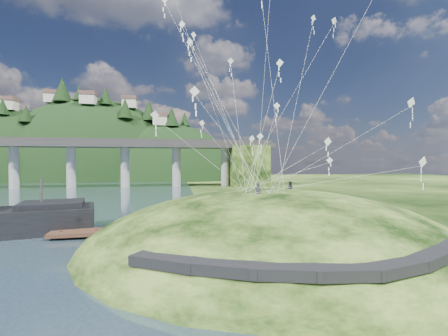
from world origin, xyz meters
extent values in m
plane|color=black|center=(0.00, 0.00, 0.00)|extent=(320.00, 320.00, 0.00)
ellipsoid|color=black|center=(8.00, 2.00, -1.50)|extent=(36.00, 32.00, 13.00)
cube|color=black|center=(-1.50, -8.00, 2.03)|extent=(4.32, 3.62, 0.71)
cube|color=black|center=(1.50, -9.65, 2.09)|extent=(4.10, 2.97, 0.61)
cube|color=black|center=(4.50, -10.65, 2.08)|extent=(3.85, 2.37, 0.62)
cube|color=black|center=(7.50, -11.10, 2.04)|extent=(3.62, 1.83, 0.66)
cube|color=black|center=(10.50, -10.90, 2.05)|extent=(3.82, 2.27, 0.68)
cube|color=black|center=(13.50, -9.95, 2.14)|extent=(4.11, 2.97, 0.71)
cube|color=#2D2B2B|center=(-50.00, 70.00, 13.00)|extent=(160.00, 9.00, 1.60)
cube|color=#2D2B2B|center=(-50.00, 70.00, 14.40)|extent=(160.00, 0.40, 1.20)
cube|color=#2D2B2B|center=(-50.00, 74.30, 14.40)|extent=(160.00, 0.40, 1.20)
cylinder|color=#98948F|center=(-47.50, 70.00, 6.50)|extent=(2.60, 2.60, 13.00)
cylinder|color=#98948F|center=(-32.00, 70.00, 6.50)|extent=(2.60, 2.60, 13.00)
cylinder|color=#98948F|center=(-16.50, 70.00, 6.50)|extent=(2.60, 2.60, 13.00)
cylinder|color=#98948F|center=(-1.00, 70.00, 6.50)|extent=(2.60, 2.60, 13.00)
cylinder|color=#98948F|center=(14.50, 70.00, 6.50)|extent=(2.60, 2.60, 13.00)
cube|color=black|center=(22.00, 70.00, 6.50)|extent=(12.00, 11.00, 13.00)
ellipsoid|color=black|center=(-40.00, 126.00, -6.00)|extent=(96.00, 68.00, 88.00)
ellipsoid|color=black|center=(-5.00, 118.00, -10.00)|extent=(76.00, 56.00, 72.00)
cone|color=black|center=(-69.59, 107.07, 30.04)|extent=(5.08, 5.08, 6.69)
cone|color=black|center=(-60.58, 106.17, 27.34)|extent=(5.29, 5.29, 6.96)
cone|color=black|center=(-49.87, 114.63, 39.23)|extent=(8.01, 8.01, 10.54)
cone|color=black|center=(-42.87, 114.06, 37.88)|extent=(4.97, 4.97, 6.54)
cone|color=black|center=(-31.40, 112.04, 36.68)|extent=(5.83, 5.83, 7.67)
cone|color=black|center=(-22.45, 107.08, 30.58)|extent=(6.47, 6.47, 8.51)
cone|color=black|center=(-13.22, 113.99, 31.23)|extent=(7.13, 7.13, 9.38)
cone|color=black|center=(-3.12, 109.03, 27.87)|extent=(6.56, 6.56, 8.63)
cone|color=black|center=(2.77, 114.63, 27.68)|extent=(4.88, 4.88, 6.42)
cube|color=beige|center=(-70.00, 112.00, 31.29)|extent=(6.00, 5.00, 4.00)
cube|color=brown|center=(-70.00, 112.00, 33.99)|extent=(6.40, 5.40, 1.60)
cube|color=beige|center=(-55.00, 118.00, 35.99)|extent=(6.00, 5.00, 4.00)
cube|color=brown|center=(-55.00, 118.00, 38.69)|extent=(6.40, 5.40, 1.60)
cube|color=beige|center=(-38.00, 110.00, 34.28)|extent=(6.00, 5.00, 4.00)
cube|color=brown|center=(-38.00, 110.00, 36.98)|extent=(6.40, 5.40, 1.60)
cube|color=beige|center=(-22.00, 116.00, 34.18)|extent=(6.00, 5.00, 4.00)
cube|color=brown|center=(-22.00, 116.00, 36.88)|extent=(6.40, 5.40, 1.60)
cube|color=beige|center=(-8.00, 110.00, 25.88)|extent=(6.00, 5.00, 4.00)
cube|color=brown|center=(-8.00, 110.00, 28.58)|extent=(6.40, 5.40, 1.60)
cube|color=black|center=(-14.39, 10.22, 2.99)|extent=(7.20, 6.43, 0.62)
cylinder|color=#2D2B2B|center=(-15.40, 9.99, 4.33)|extent=(0.25, 0.25, 3.09)
cube|color=#3A2217|center=(-5.64, 7.10, 0.50)|extent=(15.63, 3.17, 0.39)
cylinder|color=#3A2217|center=(-12.29, 6.78, 0.22)|extent=(0.33, 0.33, 1.11)
cylinder|color=#3A2217|center=(-8.96, 6.94, 0.22)|extent=(0.33, 0.33, 1.11)
cylinder|color=#3A2217|center=(-5.64, 7.10, 0.22)|extent=(0.33, 0.33, 1.11)
cylinder|color=#3A2217|center=(-2.31, 7.26, 0.22)|extent=(0.33, 0.33, 1.11)
cylinder|color=#3A2217|center=(1.01, 7.41, 0.22)|extent=(0.33, 0.33, 1.11)
imported|color=#272A34|center=(5.93, -0.20, 5.84)|extent=(0.71, 0.48, 1.90)
imported|color=#272A34|center=(10.41, 3.84, 5.69)|extent=(0.92, 0.82, 1.58)
cube|color=white|center=(10.54, 8.28, 14.15)|extent=(0.78, 0.19, 0.77)
cube|color=white|center=(10.54, 8.28, 13.60)|extent=(0.10, 0.03, 0.45)
cube|color=white|center=(10.54, 8.28, 13.04)|extent=(0.10, 0.03, 0.45)
cube|color=white|center=(10.54, 8.28, 12.49)|extent=(0.10, 0.03, 0.45)
cube|color=white|center=(2.16, 11.75, 12.45)|extent=(0.71, 0.30, 0.74)
cube|color=white|center=(2.16, 11.75, 11.92)|extent=(0.09, 0.07, 0.43)
cube|color=white|center=(2.16, 11.75, 11.39)|extent=(0.09, 0.07, 0.43)
cube|color=white|center=(2.16, 11.75, 10.86)|extent=(0.09, 0.07, 0.43)
cube|color=white|center=(0.44, 6.16, 20.01)|extent=(0.60, 0.62, 0.79)
cube|color=white|center=(0.44, 6.16, 19.43)|extent=(0.10, 0.07, 0.48)
cube|color=white|center=(0.44, 6.16, 18.85)|extent=(0.10, 0.07, 0.48)
cube|color=white|center=(0.44, 6.16, 18.26)|extent=(0.10, 0.07, 0.48)
cube|color=white|center=(9.13, 3.30, 17.37)|extent=(0.58, 0.57, 0.77)
cube|color=white|center=(9.13, 3.30, 16.82)|extent=(0.09, 0.07, 0.45)
cube|color=white|center=(9.13, 3.30, 16.27)|extent=(0.09, 0.07, 0.45)
cube|color=white|center=(9.13, 3.30, 15.73)|extent=(0.09, 0.07, 0.45)
cube|color=white|center=(7.34, 7.31, 10.22)|extent=(0.74, 0.31, 0.76)
cube|color=white|center=(7.34, 7.31, 9.67)|extent=(0.09, 0.08, 0.45)
cube|color=white|center=(7.34, 7.31, 9.13)|extent=(0.09, 0.08, 0.45)
cube|color=white|center=(7.34, 7.31, 8.58)|extent=(0.09, 0.08, 0.45)
cube|color=white|center=(15.77, 9.90, 25.35)|extent=(0.77, 0.37, 0.81)
cube|color=white|center=(15.77, 9.90, 24.77)|extent=(0.10, 0.08, 0.47)
cube|color=white|center=(15.77, 9.90, 24.19)|extent=(0.10, 0.08, 0.47)
cube|color=white|center=(15.77, 9.90, 23.61)|extent=(0.10, 0.08, 0.47)
cube|color=white|center=(13.40, 1.70, 9.56)|extent=(0.84, 0.22, 0.84)
cube|color=white|center=(13.40, 1.70, 8.97)|extent=(0.11, 0.06, 0.49)
cube|color=white|center=(13.40, 1.70, 8.37)|extent=(0.11, 0.06, 0.49)
cube|color=white|center=(13.40, 1.70, 7.77)|extent=(0.11, 0.06, 0.49)
cube|color=white|center=(-2.20, 9.12, 25.14)|extent=(0.11, 0.03, 0.49)
cube|color=white|center=(-2.20, 9.12, 24.55)|extent=(0.11, 0.03, 0.49)
cube|color=white|center=(-2.20, 9.12, 23.95)|extent=(0.11, 0.03, 0.49)
cube|color=white|center=(14.79, 3.90, 7.81)|extent=(0.56, 0.41, 0.65)
cube|color=white|center=(14.79, 3.90, 7.34)|extent=(0.09, 0.05, 0.38)
cube|color=white|center=(14.79, 3.90, 6.87)|extent=(0.09, 0.05, 0.38)
cube|color=white|center=(14.79, 3.90, 6.40)|extent=(0.09, 0.05, 0.38)
cube|color=white|center=(9.35, 10.97, 10.83)|extent=(0.89, 0.25, 0.87)
cube|color=white|center=(9.35, 10.97, 10.20)|extent=(0.12, 0.06, 0.51)
cube|color=white|center=(9.35, 10.97, 9.57)|extent=(0.12, 0.06, 0.51)
cube|color=white|center=(9.35, 10.97, 8.94)|extent=(0.12, 0.06, 0.51)
cube|color=white|center=(17.70, -3.62, 12.37)|extent=(0.83, 0.30, 0.81)
cube|color=white|center=(17.70, -3.62, 11.77)|extent=(0.10, 0.08, 0.49)
cube|color=white|center=(17.70, -3.62, 11.17)|extent=(0.10, 0.08, 0.49)
cube|color=white|center=(17.70, -3.62, 10.57)|extent=(0.10, 0.08, 0.49)
cube|color=white|center=(-0.32, 7.11, 22.20)|extent=(0.69, 0.36, 0.74)
cube|color=white|center=(-0.32, 7.11, 21.67)|extent=(0.10, 0.04, 0.43)
cube|color=white|center=(-0.32, 7.11, 21.14)|extent=(0.10, 0.04, 0.43)
cube|color=white|center=(-0.32, 7.11, 20.61)|extent=(0.10, 0.04, 0.43)
cube|color=white|center=(-2.98, 4.43, 12.15)|extent=(0.84, 0.31, 0.82)
cube|color=white|center=(-2.98, 4.43, 11.55)|extent=(0.11, 0.07, 0.49)
cube|color=white|center=(-2.98, 4.43, 10.94)|extent=(0.11, 0.07, 0.49)
cube|color=white|center=(-2.98, 4.43, 10.34)|extent=(0.11, 0.07, 0.49)
cube|color=white|center=(1.17, 11.93, 23.22)|extent=(0.69, 0.33, 0.73)
cube|color=white|center=(1.17, 11.93, 22.70)|extent=(0.09, 0.07, 0.43)
cube|color=white|center=(1.17, 11.93, 22.18)|extent=(0.09, 0.07, 0.43)
cube|color=white|center=(1.17, 11.93, 21.66)|extent=(0.09, 0.07, 0.43)
cube|color=white|center=(17.44, 7.97, 24.26)|extent=(0.77, 0.34, 0.79)
cube|color=white|center=(17.44, 7.97, 23.68)|extent=(0.09, 0.08, 0.47)
cube|color=white|center=(17.44, 7.97, 23.10)|extent=(0.09, 0.08, 0.47)
cube|color=white|center=(17.44, 7.97, 22.52)|extent=(0.09, 0.08, 0.47)
cube|color=white|center=(8.58, 8.06, 25.78)|extent=(0.09, 0.06, 0.42)
cube|color=white|center=(8.58, 8.06, 25.27)|extent=(0.09, 0.06, 0.42)
cube|color=white|center=(0.49, -1.43, 13.16)|extent=(0.82, 0.24, 0.80)
cube|color=white|center=(0.49, -1.43, 12.58)|extent=(0.11, 0.04, 0.47)
cube|color=white|center=(0.49, -1.43, 12.01)|extent=(0.11, 0.04, 0.47)
cube|color=white|center=(0.49, -1.43, 11.43)|extent=(0.11, 0.04, 0.47)
cube|color=white|center=(5.24, 8.92, 19.24)|extent=(0.71, 0.23, 0.70)
cube|color=white|center=(5.24, 8.92, 18.73)|extent=(0.09, 0.02, 0.42)
cube|color=white|center=(5.24, 8.92, 18.22)|extent=(0.09, 0.02, 0.42)
cube|color=white|center=(5.24, 8.92, 17.72)|extent=(0.09, 0.02, 0.42)
cube|color=white|center=(17.68, -4.84, 7.60)|extent=(0.86, 0.28, 0.86)
cube|color=white|center=(17.68, -4.84, 6.97)|extent=(0.11, 0.08, 0.51)
cube|color=white|center=(17.68, -4.84, 6.35)|extent=(0.11, 0.08, 0.51)
cube|color=white|center=(17.68, -4.84, 5.73)|extent=(0.11, 0.08, 0.51)
camera|label=1|loc=(-0.91, -25.04, 7.55)|focal=24.00mm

